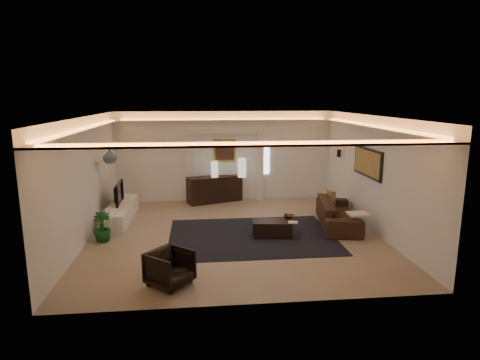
{
  "coord_description": "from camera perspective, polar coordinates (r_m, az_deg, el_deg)",
  "views": [
    {
      "loc": [
        -0.88,
        -9.6,
        3.36
      ],
      "look_at": [
        0.2,
        0.6,
        1.25
      ],
      "focal_mm": 30.43,
      "sensor_mm": 36.0,
      "label": 1
    }
  ],
  "objects": [
    {
      "name": "floor",
      "position": [
        10.21,
        -0.77,
        -7.59
      ],
      "size": [
        7.0,
        7.0,
        0.0
      ],
      "primitive_type": "plane",
      "color": "tan",
      "rests_on": "ground"
    },
    {
      "name": "alcove_header",
      "position": [
        13.08,
        -2.17,
        6.75
      ],
      "size": [
        2.52,
        0.2,
        0.12
      ],
      "primitive_type": "cube",
      "color": "silver",
      "rests_on": "wall_back"
    },
    {
      "name": "pilaster_right",
      "position": [
        13.35,
        2.8,
        1.87
      ],
      "size": [
        0.22,
        0.2,
        2.2
      ],
      "primitive_type": "cube",
      "color": "silver",
      "rests_on": "ground"
    },
    {
      "name": "coffee_table",
      "position": [
        10.05,
        4.49,
        -6.7
      ],
      "size": [
        1.0,
        0.63,
        0.35
      ],
      "primitive_type": "cube",
      "rotation": [
        0.0,
        0.0,
        -0.12
      ],
      "color": "black",
      "rests_on": "ground"
    },
    {
      "name": "art_panel_frame",
      "position": [
        10.94,
        17.48,
        2.36
      ],
      "size": [
        0.04,
        1.64,
        0.74
      ],
      "primitive_type": "cube",
      "color": "black",
      "rests_on": "wall_right"
    },
    {
      "name": "painting_frame",
      "position": [
        13.21,
        -2.17,
        4.18
      ],
      "size": [
        0.74,
        0.04,
        0.74
      ],
      "primitive_type": "cube",
      "color": "tan",
      "rests_on": "wall_back"
    },
    {
      "name": "sofa",
      "position": [
        11.07,
        13.58,
        -4.56
      ],
      "size": [
        2.43,
        1.3,
        0.67
      ],
      "primitive_type": "imported",
      "rotation": [
        0.0,
        0.0,
        1.39
      ],
      "color": "#4F3920",
      "rests_on": "ground"
    },
    {
      "name": "throw_blanket",
      "position": [
        10.36,
        16.19,
        -4.59
      ],
      "size": [
        0.48,
        0.4,
        0.05
      ],
      "primitive_type": "cube",
      "rotation": [
        0.0,
        0.0,
        0.02
      ],
      "color": "white",
      "rests_on": "sofa"
    },
    {
      "name": "daylight_slit",
      "position": [
        13.42,
        3.6,
        2.99
      ],
      "size": [
        0.25,
        0.03,
        1.0
      ],
      "primitive_type": "cube",
      "color": "white",
      "rests_on": "wall_back"
    },
    {
      "name": "magazine",
      "position": [
        9.88,
        7.45,
        -5.75
      ],
      "size": [
        0.26,
        0.2,
        0.03
      ],
      "primitive_type": "cube",
      "rotation": [
        0.0,
        0.0,
        -0.15
      ],
      "color": "beige",
      "rests_on": "coffee_table"
    },
    {
      "name": "wall_front",
      "position": [
        6.45,
        2.06,
        -5.61
      ],
      "size": [
        7.0,
        0.0,
        7.0
      ],
      "primitive_type": "plane",
      "rotation": [
        -1.57,
        0.0,
        0.0
      ],
      "color": "white",
      "rests_on": "ground"
    },
    {
      "name": "wall_left",
      "position": [
        10.13,
        -20.91,
        -0.02
      ],
      "size": [
        0.0,
        7.0,
        7.0
      ],
      "primitive_type": "plane",
      "rotation": [
        1.57,
        0.0,
        1.57
      ],
      "color": "white",
      "rests_on": "ground"
    },
    {
      "name": "painting_canvas",
      "position": [
        13.19,
        -2.17,
        4.17
      ],
      "size": [
        0.62,
        0.02,
        0.62
      ],
      "primitive_type": "cube",
      "color": "#4C2D1E",
      "rests_on": "wall_back"
    },
    {
      "name": "ginger_jar",
      "position": [
        11.02,
        -17.8,
        3.23
      ],
      "size": [
        0.39,
        0.39,
        0.37
      ],
      "primitive_type": "imported",
      "rotation": [
        0.0,
        0.0,
        0.08
      ],
      "color": "#434E59",
      "rests_on": "wall_niche"
    },
    {
      "name": "ceiling",
      "position": [
        9.65,
        -0.82,
        8.89
      ],
      "size": [
        7.0,
        7.0,
        0.0
      ],
      "primitive_type": "plane",
      "rotation": [
        3.14,
        0.0,
        0.0
      ],
      "color": "white",
      "rests_on": "ground"
    },
    {
      "name": "media_ledge",
      "position": [
        11.72,
        -16.42,
        -4.38
      ],
      "size": [
        0.65,
        2.44,
        0.46
      ],
      "primitive_type": "cube",
      "rotation": [
        0.0,
        0.0,
        -0.02
      ],
      "color": "white",
      "rests_on": "ground"
    },
    {
      "name": "figurine",
      "position": [
        12.45,
        -16.4,
        -1.48
      ],
      "size": [
        0.18,
        0.18,
        0.38
      ],
      "primitive_type": "cylinder",
      "rotation": [
        0.0,
        0.0,
        0.39
      ],
      "color": "black",
      "rests_on": "media_ledge"
    },
    {
      "name": "tv",
      "position": [
        11.73,
        -17.05,
        -1.76
      ],
      "size": [
        1.04,
        0.16,
        0.6
      ],
      "primitive_type": "imported",
      "rotation": [
        0.0,
        0.0,
        1.59
      ],
      "color": "black",
      "rests_on": "media_ledge"
    },
    {
      "name": "art_panel_gold",
      "position": [
        10.93,
        17.36,
        2.36
      ],
      "size": [
        0.02,
        1.5,
        0.62
      ],
      "primitive_type": "cube",
      "color": "tan",
      "rests_on": "wall_right"
    },
    {
      "name": "lamp_right",
      "position": [
        12.95,
        0.28,
        1.53
      ],
      "size": [
        0.3,
        0.3,
        0.6
      ],
      "primitive_type": "cylinder",
      "rotation": [
        0.0,
        0.0,
        0.13
      ],
      "color": "beige",
      "rests_on": "console"
    },
    {
      "name": "wall_right",
      "position": [
        10.72,
        18.18,
        0.78
      ],
      "size": [
        0.0,
        7.0,
        7.0
      ],
      "primitive_type": "plane",
      "rotation": [
        1.57,
        0.0,
        -1.57
      ],
      "color": "white",
      "rests_on": "ground"
    },
    {
      "name": "wall_sconce",
      "position": [
        12.66,
        13.71,
        3.67
      ],
      "size": [
        0.12,
        0.12,
        0.22
      ],
      "primitive_type": "cylinder",
      "color": "black",
      "rests_on": "wall_right"
    },
    {
      "name": "wall_back",
      "position": [
        13.27,
        -2.18,
        3.34
      ],
      "size": [
        7.0,
        0.0,
        7.0
      ],
      "primitive_type": "plane",
      "rotation": [
        1.57,
        0.0,
        0.0
      ],
      "color": "white",
      "rests_on": "ground"
    },
    {
      "name": "wall_niche",
      "position": [
        11.42,
        -18.94,
        2.38
      ],
      "size": [
        0.1,
        0.55,
        0.04
      ],
      "primitive_type": "cube",
      "color": "silver",
      "rests_on": "wall_left"
    },
    {
      "name": "bowl",
      "position": [
        10.3,
        6.88,
        -4.92
      ],
      "size": [
        0.35,
        0.35,
        0.07
      ],
      "primitive_type": "imported",
      "rotation": [
        0.0,
        0.0,
        -0.37
      ],
      "color": "#321E14",
      "rests_on": "coffee_table"
    },
    {
      "name": "plant",
      "position": [
        10.14,
        -18.8,
        -6.23
      ],
      "size": [
        0.47,
        0.47,
        0.72
      ],
      "primitive_type": "imported",
      "rotation": [
        0.0,
        0.0,
        0.18
      ],
      "color": "#134C15",
      "rests_on": "ground"
    },
    {
      "name": "pilaster_left",
      "position": [
        13.2,
        -7.12,
        1.68
      ],
      "size": [
        0.22,
        0.2,
        2.2
      ],
      "primitive_type": "cube",
      "color": "silver",
      "rests_on": "ground"
    },
    {
      "name": "armchair",
      "position": [
        7.61,
        -9.81,
        -12.06
      ],
      "size": [
        0.99,
        0.99,
        0.65
      ],
      "primitive_type": "imported",
      "rotation": [
        0.0,
        0.0,
        0.87
      ],
      "color": "black",
      "rests_on": "ground"
    },
    {
      "name": "cove_soffit",
      "position": [
        9.67,
        -0.81,
        7.23
      ],
      "size": [
        7.0,
        7.0,
        0.04
      ],
      "primitive_type": "cube",
      "color": "silver",
      "rests_on": "ceiling"
    },
    {
      "name": "area_rug",
      "position": [
        10.06,
        1.63,
        -7.85
      ],
      "size": [
        4.0,
        3.0,
        0.01
      ],
      "primitive_type": "cube",
      "color": "black",
      "rests_on": "ground"
    },
    {
      "name": "console",
      "position": [
        13.2,
        -3.59,
        -1.36
      ],
      "size": [
        1.83,
        1.1,
        0.88
      ],
      "primitive_type": "cube",
      "rotation": [
        0.0,
        0.0,
        0.34
      ],
      "color": "black",
      "rests_on": "ground"
    },
    {
      "name": "lamp_left",
      "position": [
        12.95,
        -3.59,
        1.51
      ],
      "size": [
        0.26,
        0.26,
        0.5
      ],
      "primitive_type": "cylinder",
      "rotation": [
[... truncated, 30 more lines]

